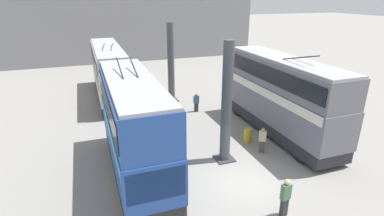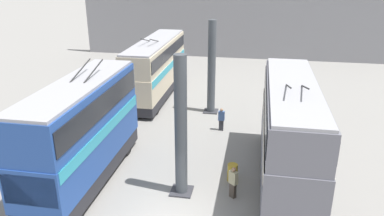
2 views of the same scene
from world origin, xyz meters
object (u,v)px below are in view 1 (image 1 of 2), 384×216
bus_right_near (134,123)px  person_aisle_midway (196,102)px  bus_left_near (282,92)px  bus_right_far (109,69)px  oil_drum (248,135)px  person_by_left_row (262,139)px  person_aisle_foreground (285,197)px

bus_right_near → person_aisle_midway: size_ratio=5.94×
bus_left_near → bus_right_near: (-1.73, 10.06, 0.02)m
bus_left_near → bus_right_far: size_ratio=0.92×
oil_drum → person_aisle_midway: bearing=11.3°
oil_drum → bus_left_near: bearing=-80.3°
bus_right_near → person_aisle_midway: 9.93m
bus_right_near → person_by_left_row: bus_right_near is taller
bus_right_near → oil_drum: bus_right_near is taller
bus_right_far → person_aisle_foreground: size_ratio=6.25×
bus_right_far → oil_drum: bearing=-149.1°
bus_right_near → person_aisle_foreground: bus_right_near is taller
person_aisle_foreground → oil_drum: (6.67, -2.03, -0.51)m
bus_right_near → person_aisle_foreground: 7.88m
bus_right_far → oil_drum: 14.60m
person_aisle_midway → person_aisle_foreground: person_aisle_foreground is taller
person_aisle_midway → oil_drum: person_aisle_midway is taller
bus_right_near → bus_right_far: (13.67, 0.00, -0.31)m
bus_right_far → bus_left_near: bearing=-139.9°
bus_left_near → person_aisle_midway: bus_left_near is taller
bus_right_far → person_aisle_foreground: 19.88m
person_aisle_foreground → oil_drum: bearing=-24.7°
bus_right_near → person_aisle_midway: bus_right_near is taller
person_aisle_foreground → person_by_left_row: bearing=-30.4°
bus_right_far → person_aisle_foreground: bearing=-164.2°
person_by_left_row → person_aisle_foreground: size_ratio=0.88×
person_aisle_midway → oil_drum: 6.34m
bus_right_near → oil_drum: size_ratio=9.99×
person_by_left_row → bus_right_far: bearing=-111.8°
person_aisle_midway → bus_right_far: bearing=45.1°
bus_left_near → person_aisle_midway: 7.27m
person_aisle_midway → bus_right_near: bearing=140.7°
bus_left_near → person_by_left_row: (-1.93, 2.52, -2.13)m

